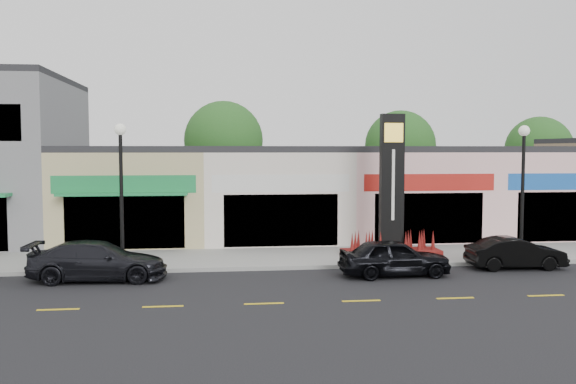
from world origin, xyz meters
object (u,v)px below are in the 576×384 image
at_px(lamp_east_near, 523,178).
at_px(car_black_sedan, 394,257).
at_px(pylon_sign, 391,205).
at_px(car_dark_sedan, 98,261).
at_px(car_black_conv, 516,253).
at_px(lamp_west_near, 121,180).

bearing_deg(lamp_east_near, car_black_sedan, -161.40).
relative_size(pylon_sign, car_dark_sedan, 1.25).
xyz_separation_m(lamp_east_near, car_dark_sedan, (-16.61, -1.53, -2.78)).
bearing_deg(car_black_conv, pylon_sign, 56.57).
xyz_separation_m(pylon_sign, car_black_conv, (4.15, -2.90, -1.66)).
height_order(pylon_sign, car_black_conv, pylon_sign).
distance_m(car_black_sedan, car_black_conv, 5.15).
height_order(car_black_sedan, car_black_conv, car_black_sedan).
bearing_deg(lamp_east_near, car_black_conv, -125.20).
relative_size(lamp_east_near, pylon_sign, 0.91).
bearing_deg(car_black_sedan, lamp_east_near, -73.53).
bearing_deg(car_black_conv, car_dark_sedan, 92.67).
height_order(pylon_sign, car_black_sedan, pylon_sign).
xyz_separation_m(lamp_east_near, car_black_sedan, (-5.94, -2.00, -2.79)).
distance_m(lamp_west_near, pylon_sign, 11.19).
bearing_deg(lamp_west_near, car_black_conv, -4.53).
bearing_deg(lamp_west_near, lamp_east_near, 0.00).
distance_m(pylon_sign, car_dark_sedan, 12.16).
xyz_separation_m(pylon_sign, car_dark_sedan, (-11.61, -3.23, -1.58)).
height_order(pylon_sign, car_dark_sedan, pylon_sign).
distance_m(car_dark_sedan, car_black_sedan, 10.69).
bearing_deg(car_black_conv, lamp_west_near, 86.94).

